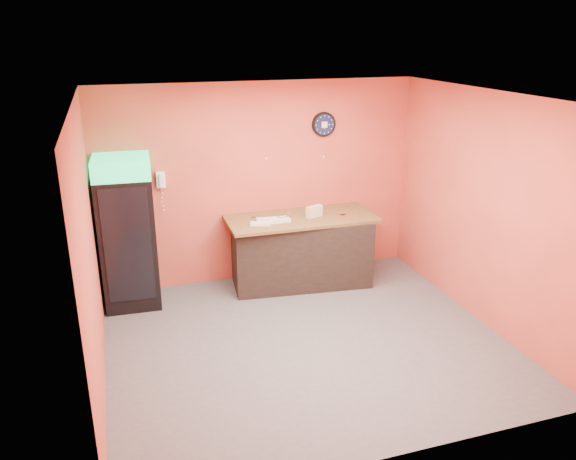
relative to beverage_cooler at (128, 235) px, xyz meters
name	(u,v)px	position (x,y,z in m)	size (l,w,h in m)	color
floor	(306,341)	(1.85, -1.61, -0.96)	(4.50, 4.50, 0.00)	#47474C
back_wall	(260,183)	(1.85, 0.39, 0.44)	(4.50, 0.02, 2.80)	#D5523C
left_wall	(89,252)	(-0.40, -1.61, 0.44)	(0.02, 4.00, 2.80)	#D5523C
right_wall	(484,210)	(4.10, -1.61, 0.44)	(0.02, 4.00, 2.80)	#D5523C
ceiling	(309,97)	(1.85, -1.61, 1.84)	(4.50, 4.00, 0.02)	white
beverage_cooler	(128,235)	(0.00, 0.00, 0.00)	(0.73, 0.74, 1.97)	black
prep_counter	(301,251)	(2.32, -0.03, -0.49)	(1.90, 0.84, 0.95)	black
wall_clock	(324,124)	(2.78, 0.37, 1.22)	(0.34, 0.06, 0.34)	black
wall_phone	(161,180)	(0.48, 0.34, 0.61)	(0.12, 0.10, 0.21)	white
butcher_paper	(301,218)	(2.32, -0.03, 0.01)	(2.06, 0.92, 0.04)	brown
sub_roll_stack	(314,211)	(2.49, -0.08, 0.10)	(0.26, 0.16, 0.15)	beige
wrapped_sandwich_left	(260,224)	(1.69, -0.20, 0.04)	(0.26, 0.10, 0.04)	silver
wrapped_sandwich_mid	(279,221)	(1.97, -0.16, 0.05)	(0.30, 0.12, 0.04)	silver
wrapped_sandwich_right	(267,220)	(1.82, -0.08, 0.05)	(0.30, 0.12, 0.04)	silver
kitchen_tool	(288,215)	(2.15, 0.04, 0.05)	(0.05, 0.05, 0.05)	silver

